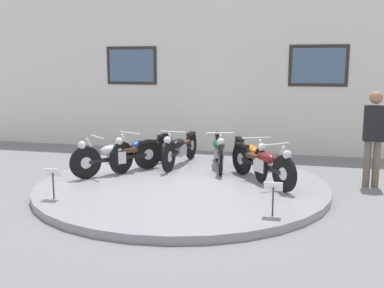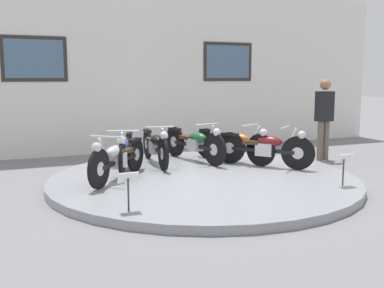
{
  "view_description": "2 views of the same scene",
  "coord_description": "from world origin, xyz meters",
  "px_view_note": "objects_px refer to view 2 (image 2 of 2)",
  "views": [
    {
      "loc": [
        2.07,
        -7.65,
        2.24
      ],
      "look_at": [
        0.16,
        0.08,
        0.83
      ],
      "focal_mm": 42.0,
      "sensor_mm": 36.0,
      "label": 1
    },
    {
      "loc": [
        -3.14,
        -6.87,
        1.81
      ],
      "look_at": [
        -0.14,
        0.17,
        0.67
      ],
      "focal_mm": 42.0,
      "sensor_mm": 36.0,
      "label": 2
    }
  ],
  "objects_px": {
    "motorcycle_orange": "(234,143)",
    "motorcycle_green": "(195,142)",
    "motorcycle_silver": "(117,157)",
    "info_placard_front_left": "(128,183)",
    "info_placard_front_centre": "(344,163)",
    "motorcycle_maroon": "(265,147)",
    "motorcycle_blue": "(126,150)",
    "motorcycle_black": "(155,145)",
    "visitor_standing": "(324,114)"
  },
  "relations": [
    {
      "from": "motorcycle_orange",
      "to": "motorcycle_green",
      "type": "bearing_deg",
      "value": 150.18
    },
    {
      "from": "motorcycle_silver",
      "to": "motorcycle_orange",
      "type": "distance_m",
      "value": 2.61
    },
    {
      "from": "motorcycle_black",
      "to": "motorcycle_orange",
      "type": "xyz_separation_m",
      "value": [
        1.53,
        -0.39,
        -0.0
      ]
    },
    {
      "from": "motorcycle_maroon",
      "to": "info_placard_front_centre",
      "type": "xyz_separation_m",
      "value": [
        0.3,
        -1.79,
        -0.01
      ]
    },
    {
      "from": "motorcycle_silver",
      "to": "motorcycle_maroon",
      "type": "distance_m",
      "value": 2.84
    },
    {
      "from": "motorcycle_maroon",
      "to": "visitor_standing",
      "type": "height_order",
      "value": "visitor_standing"
    },
    {
      "from": "motorcycle_green",
      "to": "motorcycle_black",
      "type": "bearing_deg",
      "value": -179.87
    },
    {
      "from": "motorcycle_maroon",
      "to": "info_placard_front_left",
      "type": "height_order",
      "value": "motorcycle_maroon"
    },
    {
      "from": "motorcycle_green",
      "to": "motorcycle_silver",
      "type": "bearing_deg",
      "value": -150.48
    },
    {
      "from": "motorcycle_maroon",
      "to": "info_placard_front_left",
      "type": "bearing_deg",
      "value": -150.28
    },
    {
      "from": "motorcycle_green",
      "to": "motorcycle_maroon",
      "type": "xyz_separation_m",
      "value": [
        1.0,
        -1.04,
        -0.01
      ]
    },
    {
      "from": "motorcycle_blue",
      "to": "visitor_standing",
      "type": "xyz_separation_m",
      "value": [
        4.46,
        0.04,
        0.51
      ]
    },
    {
      "from": "motorcycle_silver",
      "to": "visitor_standing",
      "type": "distance_m",
      "value": 4.85
    },
    {
      "from": "motorcycle_black",
      "to": "visitor_standing",
      "type": "bearing_deg",
      "value": -5.29
    },
    {
      "from": "motorcycle_black",
      "to": "visitor_standing",
      "type": "xyz_separation_m",
      "value": [
        3.77,
        -0.35,
        0.51
      ]
    },
    {
      "from": "info_placard_front_left",
      "to": "motorcycle_green",
      "type": "bearing_deg",
      "value": 52.91
    },
    {
      "from": "motorcycle_green",
      "to": "motorcycle_maroon",
      "type": "height_order",
      "value": "motorcycle_green"
    },
    {
      "from": "motorcycle_silver",
      "to": "motorcycle_maroon",
      "type": "xyz_separation_m",
      "value": [
        2.84,
        0.0,
        0.0
      ]
    },
    {
      "from": "info_placard_front_left",
      "to": "motorcycle_silver",
      "type": "bearing_deg",
      "value": 80.44
    },
    {
      "from": "info_placard_front_left",
      "to": "info_placard_front_centre",
      "type": "relative_size",
      "value": 1.0
    },
    {
      "from": "motorcycle_silver",
      "to": "motorcycle_green",
      "type": "relative_size",
      "value": 0.79
    },
    {
      "from": "motorcycle_blue",
      "to": "motorcycle_orange",
      "type": "relative_size",
      "value": 1.03
    },
    {
      "from": "visitor_standing",
      "to": "motorcycle_black",
      "type": "bearing_deg",
      "value": 174.71
    },
    {
      "from": "info_placard_front_centre",
      "to": "visitor_standing",
      "type": "height_order",
      "value": "visitor_standing"
    },
    {
      "from": "motorcycle_black",
      "to": "info_placard_front_centre",
      "type": "distance_m",
      "value": 3.55
    },
    {
      "from": "motorcycle_silver",
      "to": "motorcycle_blue",
      "type": "xyz_separation_m",
      "value": [
        0.31,
        0.65,
        0.01
      ]
    },
    {
      "from": "motorcycle_blue",
      "to": "info_placard_front_centre",
      "type": "bearing_deg",
      "value": -40.78
    },
    {
      "from": "motorcycle_green",
      "to": "motorcycle_maroon",
      "type": "distance_m",
      "value": 1.44
    },
    {
      "from": "visitor_standing",
      "to": "motorcycle_silver",
      "type": "bearing_deg",
      "value": -171.75
    },
    {
      "from": "motorcycle_black",
      "to": "info_placard_front_left",
      "type": "relative_size",
      "value": 3.85
    },
    {
      "from": "motorcycle_silver",
      "to": "motorcycle_blue",
      "type": "bearing_deg",
      "value": 64.34
    },
    {
      "from": "motorcycle_black",
      "to": "motorcycle_blue",
      "type": "bearing_deg",
      "value": -150.36
    },
    {
      "from": "info_placard_front_left",
      "to": "info_placard_front_centre",
      "type": "xyz_separation_m",
      "value": [
        3.44,
        0.0,
        0.0
      ]
    },
    {
      "from": "motorcycle_black",
      "to": "motorcycle_maroon",
      "type": "bearing_deg",
      "value": -29.56
    },
    {
      "from": "motorcycle_blue",
      "to": "info_placard_front_left",
      "type": "bearing_deg",
      "value": -104.1
    },
    {
      "from": "motorcycle_green",
      "to": "motorcycle_orange",
      "type": "height_order",
      "value": "motorcycle_green"
    },
    {
      "from": "motorcycle_silver",
      "to": "info_placard_front_left",
      "type": "distance_m",
      "value": 1.82
    },
    {
      "from": "motorcycle_black",
      "to": "info_placard_front_left",
      "type": "bearing_deg",
      "value": -114.72
    },
    {
      "from": "motorcycle_blue",
      "to": "motorcycle_maroon",
      "type": "xyz_separation_m",
      "value": [
        2.53,
        -0.65,
        -0.0
      ]
    },
    {
      "from": "motorcycle_green",
      "to": "info_placard_front_centre",
      "type": "xyz_separation_m",
      "value": [
        1.3,
        -2.84,
        -0.02
      ]
    },
    {
      "from": "motorcycle_orange",
      "to": "info_placard_front_left",
      "type": "relative_size",
      "value": 3.55
    },
    {
      "from": "motorcycle_silver",
      "to": "info_placard_front_left",
      "type": "xyz_separation_m",
      "value": [
        -0.3,
        -1.79,
        -0.01
      ]
    },
    {
      "from": "motorcycle_blue",
      "to": "motorcycle_black",
      "type": "distance_m",
      "value": 0.8
    },
    {
      "from": "motorcycle_blue",
      "to": "info_placard_front_centre",
      "type": "distance_m",
      "value": 3.74
    },
    {
      "from": "motorcycle_green",
      "to": "info_placard_front_left",
      "type": "height_order",
      "value": "motorcycle_green"
    },
    {
      "from": "motorcycle_maroon",
      "to": "info_placard_front_left",
      "type": "relative_size",
      "value": 3.05
    },
    {
      "from": "motorcycle_maroon",
      "to": "motorcycle_silver",
      "type": "bearing_deg",
      "value": -180.0
    },
    {
      "from": "motorcycle_orange",
      "to": "motorcycle_blue",
      "type": "bearing_deg",
      "value": -179.98
    },
    {
      "from": "motorcycle_green",
      "to": "info_placard_front_left",
      "type": "relative_size",
      "value": 3.8
    },
    {
      "from": "motorcycle_blue",
      "to": "motorcycle_green",
      "type": "xyz_separation_m",
      "value": [
        1.53,
        0.4,
        0.0
      ]
    }
  ]
}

